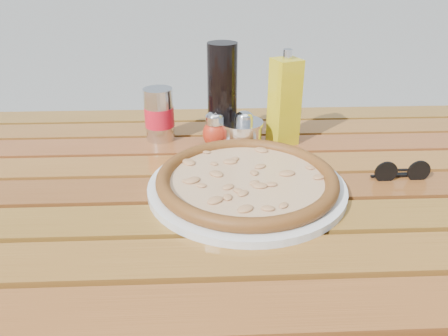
{
  "coord_description": "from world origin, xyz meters",
  "views": [
    {
      "loc": [
        -0.03,
        -0.71,
        1.14
      ],
      "look_at": [
        0.0,
        0.02,
        0.78
      ],
      "focal_mm": 35.0,
      "sensor_mm": 36.0,
      "label": 1
    }
  ],
  "objects_px": {
    "olive_oil_cruet": "(284,102)",
    "parmesan_tin": "(241,134)",
    "plate": "(247,187)",
    "soda_can": "(159,115)",
    "table": "(224,221)",
    "dark_bottle": "(222,93)",
    "sunglasses": "(402,172)",
    "pizza": "(247,179)",
    "pepper_shaker": "(215,130)",
    "oregano_shaker": "(244,130)"
  },
  "relations": [
    {
      "from": "oregano_shaker",
      "to": "soda_can",
      "type": "relative_size",
      "value": 0.68
    },
    {
      "from": "oregano_shaker",
      "to": "olive_oil_cruet",
      "type": "bearing_deg",
      "value": 10.93
    },
    {
      "from": "table",
      "to": "parmesan_tin",
      "type": "distance_m",
      "value": 0.22
    },
    {
      "from": "table",
      "to": "pepper_shaker",
      "type": "distance_m",
      "value": 0.22
    },
    {
      "from": "pizza",
      "to": "oregano_shaker",
      "type": "xyz_separation_m",
      "value": [
        0.01,
        0.2,
        0.02
      ]
    },
    {
      "from": "table",
      "to": "olive_oil_cruet",
      "type": "distance_m",
      "value": 0.3
    },
    {
      "from": "parmesan_tin",
      "to": "plate",
      "type": "bearing_deg",
      "value": -91.58
    },
    {
      "from": "table",
      "to": "pepper_shaker",
      "type": "xyz_separation_m",
      "value": [
        -0.01,
        0.19,
        0.11
      ]
    },
    {
      "from": "pepper_shaker",
      "to": "soda_can",
      "type": "distance_m",
      "value": 0.14
    },
    {
      "from": "parmesan_tin",
      "to": "sunglasses",
      "type": "bearing_deg",
      "value": -30.44
    },
    {
      "from": "soda_can",
      "to": "sunglasses",
      "type": "xyz_separation_m",
      "value": [
        0.48,
        -0.22,
        -0.04
      ]
    },
    {
      "from": "dark_bottle",
      "to": "soda_can",
      "type": "height_order",
      "value": "dark_bottle"
    },
    {
      "from": "plate",
      "to": "sunglasses",
      "type": "bearing_deg",
      "value": 5.29
    },
    {
      "from": "table",
      "to": "soda_can",
      "type": "distance_m",
      "value": 0.31
    },
    {
      "from": "parmesan_tin",
      "to": "oregano_shaker",
      "type": "bearing_deg",
      "value": 22.3
    },
    {
      "from": "table",
      "to": "pepper_shaker",
      "type": "relative_size",
      "value": 17.07
    },
    {
      "from": "pizza",
      "to": "soda_can",
      "type": "height_order",
      "value": "soda_can"
    },
    {
      "from": "soda_can",
      "to": "dark_bottle",
      "type": "bearing_deg",
      "value": -2.77
    },
    {
      "from": "dark_bottle",
      "to": "pizza",
      "type": "bearing_deg",
      "value": -81.91
    },
    {
      "from": "dark_bottle",
      "to": "sunglasses",
      "type": "height_order",
      "value": "dark_bottle"
    },
    {
      "from": "plate",
      "to": "sunglasses",
      "type": "distance_m",
      "value": 0.3
    },
    {
      "from": "plate",
      "to": "pizza",
      "type": "distance_m",
      "value": 0.02
    },
    {
      "from": "table",
      "to": "plate",
      "type": "xyz_separation_m",
      "value": [
        0.04,
        -0.01,
        0.08
      ]
    },
    {
      "from": "plate",
      "to": "soda_can",
      "type": "height_order",
      "value": "soda_can"
    },
    {
      "from": "table",
      "to": "dark_bottle",
      "type": "distance_m",
      "value": 0.3
    },
    {
      "from": "pepper_shaker",
      "to": "soda_can",
      "type": "relative_size",
      "value": 0.68
    },
    {
      "from": "pepper_shaker",
      "to": "parmesan_tin",
      "type": "bearing_deg",
      "value": -3.16
    },
    {
      "from": "pepper_shaker",
      "to": "parmesan_tin",
      "type": "xyz_separation_m",
      "value": [
        0.06,
        -0.0,
        -0.01
      ]
    },
    {
      "from": "plate",
      "to": "sunglasses",
      "type": "height_order",
      "value": "sunglasses"
    },
    {
      "from": "plate",
      "to": "oregano_shaker",
      "type": "height_order",
      "value": "oregano_shaker"
    },
    {
      "from": "table",
      "to": "oregano_shaker",
      "type": "bearing_deg",
      "value": 74.82
    },
    {
      "from": "oregano_shaker",
      "to": "plate",
      "type": "bearing_deg",
      "value": -93.27
    },
    {
      "from": "table",
      "to": "oregano_shaker",
      "type": "height_order",
      "value": "oregano_shaker"
    },
    {
      "from": "oregano_shaker",
      "to": "parmesan_tin",
      "type": "height_order",
      "value": "oregano_shaker"
    },
    {
      "from": "pizza",
      "to": "plate",
      "type": "bearing_deg",
      "value": -90.0
    },
    {
      "from": "plate",
      "to": "soda_can",
      "type": "xyz_separation_m",
      "value": [
        -0.18,
        0.25,
        0.05
      ]
    },
    {
      "from": "plate",
      "to": "soda_can",
      "type": "distance_m",
      "value": 0.31
    },
    {
      "from": "oregano_shaker",
      "to": "parmesan_tin",
      "type": "xyz_separation_m",
      "value": [
        -0.01,
        -0.0,
        -0.01
      ]
    },
    {
      "from": "pepper_shaker",
      "to": "sunglasses",
      "type": "bearing_deg",
      "value": -26.51
    },
    {
      "from": "pepper_shaker",
      "to": "dark_bottle",
      "type": "height_order",
      "value": "dark_bottle"
    },
    {
      "from": "oregano_shaker",
      "to": "sunglasses",
      "type": "bearing_deg",
      "value": -31.33
    },
    {
      "from": "dark_bottle",
      "to": "parmesan_tin",
      "type": "xyz_separation_m",
      "value": [
        0.04,
        -0.04,
        -0.08
      ]
    },
    {
      "from": "oregano_shaker",
      "to": "sunglasses",
      "type": "xyz_separation_m",
      "value": [
        0.29,
        -0.17,
        -0.02
      ]
    },
    {
      "from": "olive_oil_cruet",
      "to": "parmesan_tin",
      "type": "distance_m",
      "value": 0.12
    },
    {
      "from": "plate",
      "to": "dark_bottle",
      "type": "relative_size",
      "value": 1.64
    },
    {
      "from": "pizza",
      "to": "pepper_shaker",
      "type": "bearing_deg",
      "value": 104.65
    },
    {
      "from": "olive_oil_cruet",
      "to": "parmesan_tin",
      "type": "relative_size",
      "value": 2.03
    },
    {
      "from": "pepper_shaker",
      "to": "sunglasses",
      "type": "relative_size",
      "value": 0.75
    },
    {
      "from": "soda_can",
      "to": "olive_oil_cruet",
      "type": "distance_m",
      "value": 0.28
    },
    {
      "from": "dark_bottle",
      "to": "sunglasses",
      "type": "xyz_separation_m",
      "value": [
        0.33,
        -0.22,
        -0.09
      ]
    }
  ]
}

